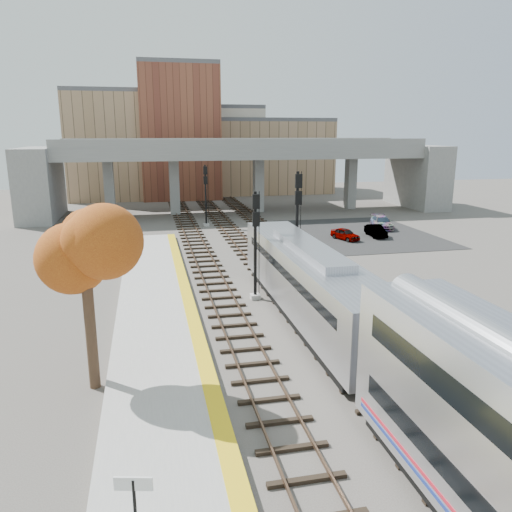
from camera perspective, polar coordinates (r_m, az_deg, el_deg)
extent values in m
plane|color=#47423D|center=(23.35, 7.81, -12.22)|extent=(160.00, 160.00, 0.00)
cube|color=#9E9E99|center=(22.04, -10.70, -13.50)|extent=(4.50, 60.00, 0.35)
cube|color=yellow|center=(22.06, -5.67, -12.76)|extent=(0.70, 60.00, 0.01)
cube|color=black|center=(33.95, -4.57, -3.54)|extent=(2.50, 95.00, 0.14)
cube|color=brown|center=(33.83, -5.78, -3.44)|extent=(0.07, 95.00, 0.14)
cube|color=brown|center=(34.01, -3.37, -3.29)|extent=(0.07, 95.00, 0.14)
cube|color=black|center=(34.73, 2.32, -3.11)|extent=(2.50, 95.00, 0.14)
cube|color=brown|center=(34.53, 1.17, -3.01)|extent=(0.07, 95.00, 0.14)
cube|color=brown|center=(34.88, 3.47, -2.86)|extent=(0.07, 95.00, 0.14)
cube|color=black|center=(35.91, 8.52, -2.68)|extent=(2.50, 95.00, 0.14)
cube|color=brown|center=(35.64, 7.44, -2.58)|extent=(0.07, 95.00, 0.14)
cube|color=brown|center=(36.14, 9.59, -2.43)|extent=(0.07, 95.00, 0.14)
cube|color=slate|center=(65.85, -1.45, 11.76)|extent=(46.00, 10.00, 1.50)
cube|color=slate|center=(61.11, -0.59, 12.77)|extent=(46.00, 0.20, 1.00)
cube|color=slate|center=(70.53, -2.22, 12.91)|extent=(46.00, 0.20, 1.00)
cube|color=slate|center=(65.12, -16.41, 7.43)|extent=(1.20, 1.60, 7.00)
cube|color=slate|center=(65.05, -9.31, 7.80)|extent=(1.20, 1.60, 7.00)
cube|color=slate|center=(66.55, 0.28, 8.12)|extent=(1.20, 1.60, 7.00)
cube|color=slate|center=(70.53, 10.75, 8.21)|extent=(1.20, 1.60, 7.00)
cube|color=slate|center=(66.08, -23.44, 7.60)|extent=(4.00, 12.00, 8.50)
cube|color=slate|center=(74.93, 17.92, 8.68)|extent=(4.00, 12.00, 8.50)
cube|color=#9E7C5C|center=(84.68, -14.38, 11.99)|extent=(18.00, 14.00, 16.00)
cube|color=#4C4C4F|center=(84.86, -14.73, 17.59)|extent=(18.00, 14.00, 0.60)
cube|color=beige|center=(90.40, -5.16, 11.82)|extent=(16.00, 16.00, 14.00)
cube|color=#4C4C4F|center=(90.43, -5.27, 16.45)|extent=(16.00, 16.00, 0.60)
cube|color=brown|center=(81.79, -8.76, 13.61)|extent=(12.00, 10.00, 20.00)
cube|color=#4C4C4F|center=(82.41, -9.04, 20.78)|extent=(12.00, 10.00, 0.60)
cube|color=#9E7C5C|center=(90.30, 1.45, 11.23)|extent=(20.00, 14.00, 12.00)
cube|color=#4C4C4F|center=(90.22, 1.47, 15.23)|extent=(20.00, 14.00, 0.60)
cube|color=black|center=(53.21, 11.71, 2.57)|extent=(14.00, 18.00, 0.04)
cube|color=#A8AAB2|center=(27.69, 6.00, -2.70)|extent=(3.00, 19.00, 3.20)
cube|color=black|center=(36.43, 1.35, 2.38)|extent=(2.20, 0.06, 1.10)
cube|color=black|center=(27.52, 6.04, -1.51)|extent=(3.02, 16.15, 0.50)
cube|color=black|center=(28.27, 5.91, -6.30)|extent=(2.70, 17.10, 0.50)
cube|color=#A8AAB2|center=(27.23, 6.10, 0.93)|extent=(1.60, 9.50, 0.40)
cube|color=#9E9E99|center=(31.65, -0.09, -4.66)|extent=(0.60, 0.60, 0.30)
cylinder|color=black|center=(30.77, -0.09, 1.09)|extent=(0.19, 0.19, 6.80)
cube|color=black|center=(30.02, 0.01, 6.23)|extent=(0.44, 0.18, 0.87)
cube|color=black|center=(30.19, 0.01, 4.22)|extent=(0.44, 0.18, 0.87)
cube|color=#9E9E99|center=(36.99, 4.58, -1.94)|extent=(0.60, 0.60, 0.30)
cylinder|color=black|center=(36.17, 4.69, 3.62)|extent=(0.22, 0.22, 7.58)
cube|color=black|center=(35.50, 4.91, 8.54)|extent=(0.49, 0.18, 0.98)
cube|color=black|center=(35.63, 4.87, 6.63)|extent=(0.49, 0.18, 0.98)
cube|color=#9E9E99|center=(56.54, -5.69, 3.58)|extent=(0.60, 0.60, 0.30)
cylinder|color=black|center=(56.05, -5.77, 6.85)|extent=(0.19, 0.19, 6.80)
cube|color=black|center=(55.53, -5.81, 9.71)|extent=(0.44, 0.18, 0.87)
cube|color=black|center=(55.62, -5.79, 8.61)|extent=(0.44, 0.18, 0.87)
cube|color=white|center=(12.82, -13.85, -23.95)|extent=(0.89, 0.26, 0.35)
cylinder|color=#382619|center=(21.28, -18.40, -7.65)|extent=(0.44, 0.44, 5.34)
ellipsoid|color=#C56F1A|center=(20.40, -19.05, 0.36)|extent=(3.60, 3.60, 3.81)
imported|color=#99999E|center=(49.53, 10.16, 2.49)|extent=(2.34, 3.54, 1.12)
imported|color=#99999E|center=(51.62, 13.53, 2.81)|extent=(1.51, 3.64, 1.17)
imported|color=#99999E|center=(56.22, 14.16, 3.74)|extent=(2.75, 4.85, 1.32)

